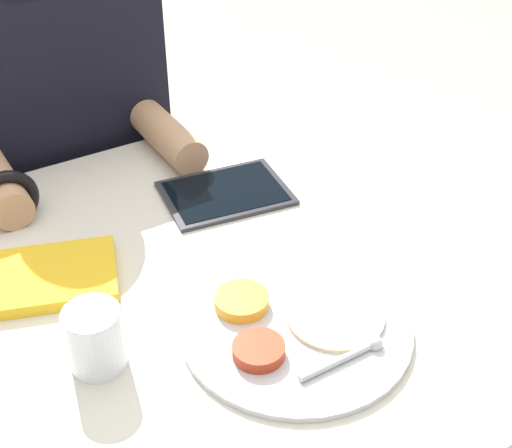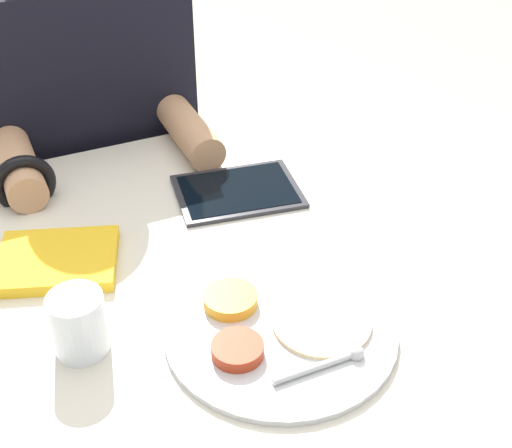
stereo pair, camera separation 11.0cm
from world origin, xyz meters
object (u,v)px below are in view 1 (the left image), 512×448
(thali_tray, at_px, (293,326))
(red_notebook, at_px, (55,277))
(tablet_device, at_px, (226,193))
(person_diner, at_px, (68,199))
(drinking_glass, at_px, (95,338))

(thali_tray, distance_m, red_notebook, 0.37)
(thali_tray, bearing_deg, tablet_device, 75.82)
(red_notebook, relative_size, tablet_device, 0.92)
(person_diner, distance_m, drinking_glass, 0.71)
(tablet_device, relative_size, drinking_glass, 2.63)
(red_notebook, relative_size, drinking_glass, 2.42)
(person_diner, xyz_separation_m, drinking_glass, (-0.16, -0.66, 0.21))
(person_diner, relative_size, drinking_glass, 13.53)
(tablet_device, bearing_deg, person_diner, 115.38)
(tablet_device, bearing_deg, red_notebook, -167.73)
(tablet_device, bearing_deg, thali_tray, -104.18)
(thali_tray, distance_m, person_diner, 0.76)
(red_notebook, bearing_deg, person_diner, 71.73)
(person_diner, bearing_deg, red_notebook, -108.27)
(thali_tray, height_order, tablet_device, thali_tray)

